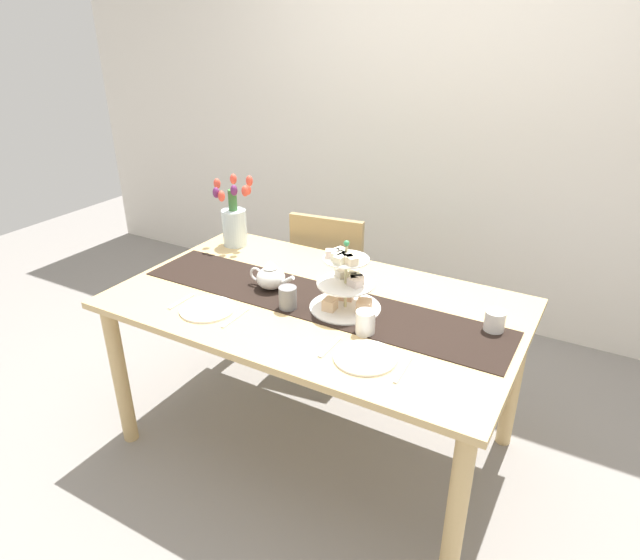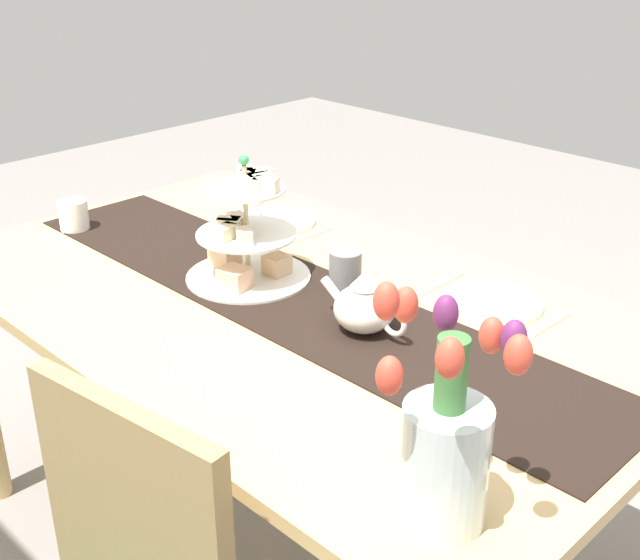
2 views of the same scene
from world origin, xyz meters
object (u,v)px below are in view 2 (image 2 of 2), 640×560
at_px(tiered_cake_stand, 245,237).
at_px(fork_right, 311,236).
at_px(cream_jug, 74,215).
at_px(fork_left, 548,325).
at_px(dining_table, 289,334).
at_px(knife_left, 440,284).
at_px(knife_right, 242,210).
at_px(mug_grey, 345,270).
at_px(dinner_plate_left, 492,303).
at_px(tulip_vase, 445,442).
at_px(dinner_plate_right, 275,221).
at_px(mug_white_text, 249,229).
at_px(teapot, 365,306).

bearing_deg(tiered_cake_stand, fork_right, -73.76).
height_order(cream_jug, fork_left, cream_jug).
height_order(dining_table, fork_left, fork_left).
xyz_separation_m(knife_left, knife_right, (0.73, 0.00, 0.00)).
bearing_deg(mug_grey, knife_left, -127.96).
bearing_deg(dinner_plate_left, knife_left, 0.00).
bearing_deg(mug_grey, tulip_vase, 143.60).
height_order(knife_left, fork_right, same).
distance_m(knife_right, mug_grey, 0.62).
xyz_separation_m(dining_table, knife_right, (0.52, -0.30, 0.10)).
relative_size(fork_left, dinner_plate_right, 0.65).
bearing_deg(knife_left, knife_right, 0.00).
distance_m(tiered_cake_stand, mug_white_text, 0.22).
distance_m(tulip_vase, fork_left, 0.69).
relative_size(teapot, cream_jug, 2.80).
xyz_separation_m(dining_table, dinner_plate_right, (0.38, -0.30, 0.10)).
xyz_separation_m(knife_right, mug_grey, (-0.59, 0.18, 0.05)).
bearing_deg(dinner_plate_left, tulip_vase, 118.35).
distance_m(dining_table, tiered_cake_stand, 0.25).
bearing_deg(knife_left, dinner_plate_right, 0.00).
bearing_deg(cream_jug, teapot, -172.41).
height_order(teapot, fork_left, teapot).
bearing_deg(tiered_cake_stand, dining_table, -179.03).
bearing_deg(knife_right, fork_right, 180.00).
distance_m(dining_table, teapot, 0.28).
xyz_separation_m(knife_left, fork_right, (0.44, 0.00, 0.00)).
bearing_deg(knife_right, dinner_plate_left, 180.00).
bearing_deg(tulip_vase, mug_white_text, -25.96).
bearing_deg(dinner_plate_right, mug_white_text, 115.79).
distance_m(dining_table, mug_white_text, 0.36).
bearing_deg(tulip_vase, dining_table, -26.51).
bearing_deg(knife_right, tiered_cake_stand, 141.49).
bearing_deg(dinner_plate_left, tiered_cake_stand, 31.14).
bearing_deg(knife_right, cream_jug, 64.16).
xyz_separation_m(tiered_cake_stand, fork_left, (-0.64, -0.30, -0.11)).
relative_size(tulip_vase, fork_left, 2.51).
bearing_deg(knife_right, dinner_plate_right, 180.00).
bearing_deg(teapot, fork_left, -131.47).
bearing_deg(cream_jug, knife_right, -115.84).
relative_size(fork_left, mug_white_text, 1.58).
relative_size(dining_table, mug_grey, 18.32).
xyz_separation_m(tulip_vase, fork_right, (0.93, -0.65, -0.13)).
distance_m(knife_left, fork_right, 0.44).
relative_size(dinner_plate_left, mug_grey, 2.42).
xyz_separation_m(dinner_plate_left, dinner_plate_right, (0.73, 0.00, 0.00)).
height_order(cream_jug, dinner_plate_left, cream_jug).
xyz_separation_m(tiered_cake_stand, knife_right, (0.38, -0.30, -0.11)).
bearing_deg(teapot, cream_jug, 7.59).
bearing_deg(mug_white_text, tulip_vase, 154.04).
bearing_deg(teapot, knife_left, -84.86).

